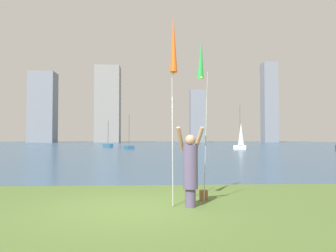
% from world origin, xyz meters
% --- Properties ---
extents(ground, '(120.00, 138.00, 0.12)m').
position_xyz_m(ground, '(0.00, 50.95, -0.06)').
color(ground, '#4C662D').
extents(person, '(0.66, 0.49, 1.79)m').
position_xyz_m(person, '(1.31, 0.01, 0.88)').
color(person, '#594C72').
rests_on(person, ground).
extents(kite_flag_left, '(0.16, 0.64, 4.31)m').
position_xyz_m(kite_flag_left, '(0.93, -0.10, 3.54)').
color(kite_flag_left, '#B2B2B7').
rests_on(kite_flag_left, ground).
extents(kite_flag_right, '(0.16, 1.17, 4.05)m').
position_xyz_m(kite_flag_right, '(1.70, 0.87, 3.43)').
color(kite_flag_right, '#B2B2B7').
rests_on(kite_flag_right, ground).
extents(bag, '(0.19, 0.13, 0.26)m').
position_xyz_m(bag, '(1.72, 0.74, 0.13)').
color(bag, brown).
rests_on(bag, ground).
extents(sailboat_1, '(1.76, 1.30, 5.82)m').
position_xyz_m(sailboat_1, '(12.15, 34.70, 1.64)').
color(sailboat_1, white).
rests_on(sailboat_1, ground).
extents(sailboat_2, '(1.89, 2.56, 4.23)m').
position_xyz_m(sailboat_2, '(-6.39, 44.31, 0.32)').
color(sailboat_2, '#2D6084').
rests_on(sailboat_2, ground).
extents(sailboat_4, '(1.56, 2.11, 4.71)m').
position_xyz_m(sailboat_4, '(-2.60, 37.03, 0.28)').
color(sailboat_4, '#2D6084').
rests_on(sailboat_4, ground).
extents(skyline_tower_0, '(7.82, 6.00, 22.04)m').
position_xyz_m(skyline_tower_0, '(-33.72, 96.18, 11.02)').
color(skyline_tower_0, gray).
rests_on(skyline_tower_0, ground).
extents(skyline_tower_1, '(7.72, 6.26, 24.20)m').
position_xyz_m(skyline_tower_1, '(-13.47, 96.52, 12.10)').
color(skyline_tower_1, gray).
rests_on(skyline_tower_1, ground).
extents(skyline_tower_2, '(4.98, 3.36, 16.97)m').
position_xyz_m(skyline_tower_2, '(15.42, 97.08, 8.49)').
color(skyline_tower_2, gray).
rests_on(skyline_tower_2, ground).
extents(skyline_tower_3, '(4.53, 4.23, 25.55)m').
position_xyz_m(skyline_tower_3, '(38.28, 94.75, 12.77)').
color(skyline_tower_3, gray).
rests_on(skyline_tower_3, ground).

